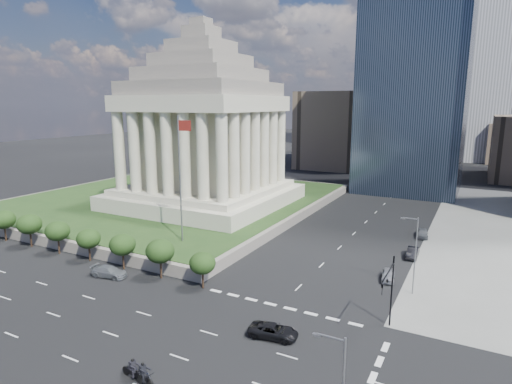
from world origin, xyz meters
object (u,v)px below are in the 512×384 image
Objects in this scene: parked_sedan_near at (388,275)px; motorcycle_trail at (142,372)px; traffic_signal_ne at (389,287)px; pickup_truck at (273,331)px; parked_sedan_far at (422,233)px; war_memorial at (203,115)px; parked_sedan_mid at (413,253)px; suv_grey at (109,272)px; flagpole at (181,172)px; street_lamp_north at (414,251)px; motorcycle_lead at (132,368)px.

parked_sedan_near is 35.48m from motorcycle_trail.
traffic_signal_ne is 15.21m from parked_sedan_near.
parked_sedan_far is (9.12, 43.09, 0.07)m from pickup_truck.
war_memorial is 50.80m from parked_sedan_mid.
suv_grey is 53.63m from parked_sedan_far.
flagpole is 2.50× the size of traffic_signal_ne.
flagpole is 34.27m from parked_sedan_near.
suv_grey reaches higher than parked_sedan_near.
street_lamp_north is 40.82m from suv_grey.
parked_sedan_near is (-3.45, 2.97, -4.94)m from street_lamp_north.
suv_grey is (-37.17, -2.79, -4.49)m from traffic_signal_ne.
war_memorial is 14.31× the size of motorcycle_trail.
suv_grey is at bearing 150.40° from motorcycle_lead.
street_lamp_north is 34.73m from motorcycle_trail.
motorcycle_lead is 1.00× the size of motorcycle_trail.
street_lamp_north is at bearing 68.47° from motorcycle_trail.
flagpole is at bearing -178.37° from street_lamp_north.
flagpole reaches higher than traffic_signal_ne.
street_lamp_north is 21.29m from pickup_truck.
parked_sedan_far is at bearing 38.50° from flagpole.
suv_grey is (-37.99, -14.09, -4.90)m from street_lamp_north.
parked_sedan_far is (0.00, 11.68, 0.02)m from parked_sedan_mid.
street_lamp_north is 1.94× the size of pickup_truck.
war_memorial reaches higher than suv_grey.
motorcycle_lead reaches higher than pickup_truck.
parked_sedan_mid is at bearing -98.39° from parked_sedan_far.
street_lamp_north is at bearing -79.03° from suv_grey.
motorcycle_trail is at bearing -58.54° from flagpole.
parked_sedan_mid reaches higher than pickup_truck.
parked_sedan_near is at bearing -29.42° from pickup_truck.
motorcycle_lead is at bearing -124.78° from parked_sedan_near.
traffic_signal_ne reaches higher than parked_sedan_far.
parked_sedan_mid is 11.68m from parked_sedan_far.
parked_sedan_near is (7.50, 20.55, 0.00)m from pickup_truck.
flagpole reaches higher than motorcycle_lead.
traffic_signal_ne is at bearing -96.83° from parked_sedan_far.
parked_sedan_mid is at bearing 97.53° from street_lamp_north.
traffic_signal_ne is 1.74× the size of parked_sedan_far.
motorcycle_trail is at bearing 141.10° from pickup_truck.
suv_grey is at bearing -163.07° from parked_sedan_near.
parked_sedan_mid reaches higher than parked_sedan_near.
war_memorial is at bearing 143.58° from traffic_signal_ne.
suv_grey reaches higher than pickup_truck.
suv_grey is at bearing -175.71° from traffic_signal_ne.
street_lamp_north is 14.78m from parked_sedan_mid.
suv_grey is 38.53m from parked_sedan_near.
traffic_signal_ne is 1.89× the size of parked_sedan_near.
flagpole is 4.73× the size of parked_sedan_near.
parked_sedan_mid is (36.17, 27.92, 0.00)m from suv_grey.
street_lamp_north is at bearing -41.30° from pickup_truck.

